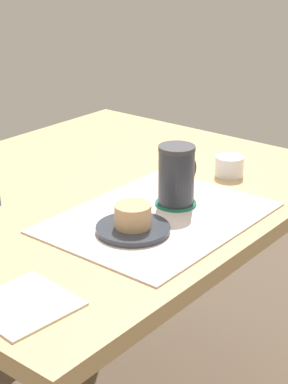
# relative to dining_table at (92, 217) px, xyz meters

# --- Properties ---
(dining_table) EXTENTS (1.10, 0.90, 0.75)m
(dining_table) POSITION_rel_dining_table_xyz_m (0.00, 0.00, 0.00)
(dining_table) COLOR tan
(dining_table) RESTS_ON ground_plane
(placemat) EXTENTS (0.46, 0.35, 0.00)m
(placemat) POSITION_rel_dining_table_xyz_m (-0.04, -0.24, 0.08)
(placemat) COLOR silver
(placemat) RESTS_ON dining_table
(pastry_plate) EXTENTS (0.15, 0.15, 0.01)m
(pastry_plate) POSITION_rel_dining_table_xyz_m (-0.13, -0.24, 0.09)
(pastry_plate) COLOR #333842
(pastry_plate) RESTS_ON placemat
(pastry) EXTENTS (0.07, 0.07, 0.05)m
(pastry) POSITION_rel_dining_table_xyz_m (-0.13, -0.24, 0.12)
(pastry) COLOR tan
(pastry) RESTS_ON pastry_plate
(coffee_coaster) EXTENTS (0.09, 0.09, 0.00)m
(coffee_coaster) POSITION_rel_dining_table_xyz_m (0.03, -0.23, 0.09)
(coffee_coaster) COLOR #196B4C
(coffee_coaster) RESTS_ON placemat
(coffee_mug) EXTENTS (0.11, 0.08, 0.13)m
(coffee_mug) POSITION_rel_dining_table_xyz_m (0.03, -0.23, 0.15)
(coffee_mug) COLOR #2D333D
(coffee_mug) RESTS_ON coffee_coaster
(paper_napkin) EXTENTS (0.16, 0.16, 0.00)m
(paper_napkin) POSITION_rel_dining_table_xyz_m (-0.45, -0.27, 0.08)
(paper_napkin) COLOR silver
(paper_napkin) RESTS_ON dining_table
(sugar_bowl) EXTENTS (0.07, 0.07, 0.05)m
(sugar_bowl) POSITION_rel_dining_table_xyz_m (0.27, -0.22, 0.11)
(sugar_bowl) COLOR white
(sugar_bowl) RESTS_ON dining_table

